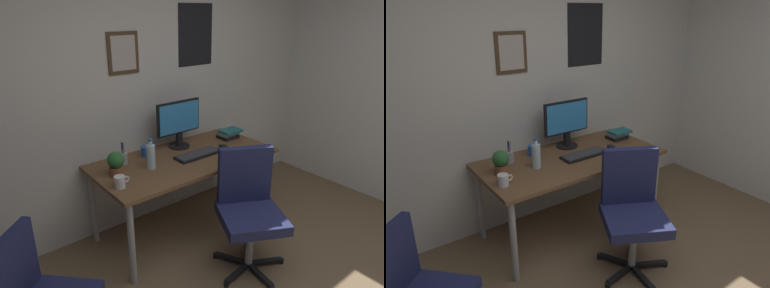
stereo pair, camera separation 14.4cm
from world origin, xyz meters
TOP-DOWN VIEW (x-y plane):
  - wall_back at (0.00, 2.15)m, footprint 4.40×0.10m
  - desk at (0.16, 1.68)m, footprint 1.60×0.78m
  - office_chair at (0.25, 1.00)m, footprint 0.62×0.62m
  - monitor at (0.27, 1.91)m, footprint 0.46×0.20m
  - keyboard at (0.26, 1.63)m, footprint 0.43×0.15m
  - computer_mouse at (0.56, 1.62)m, footprint 0.06×0.11m
  - water_bottle at (-0.20, 1.66)m, footprint 0.07×0.07m
  - coffee_mug_near at (-0.55, 1.53)m, footprint 0.12×0.08m
  - coffee_mug_far at (-0.10, 1.91)m, footprint 0.12×0.09m
  - potted_plant at (-0.48, 1.72)m, footprint 0.13×0.13m
  - pen_cup at (-0.33, 1.88)m, footprint 0.07×0.07m
  - book_stack_left at (0.80, 1.80)m, footprint 0.22×0.16m

SIDE VIEW (x-z plane):
  - office_chair at x=0.25m, z-range 0.05..1.00m
  - desk at x=0.16m, z-range 0.29..1.01m
  - keyboard at x=0.26m, z-range 0.72..0.75m
  - computer_mouse at x=0.56m, z-range 0.72..0.76m
  - book_stack_left at x=0.80m, z-range 0.72..0.81m
  - coffee_mug_near at x=-0.55m, z-range 0.72..0.81m
  - coffee_mug_far at x=-0.10m, z-range 0.72..0.81m
  - pen_cup at x=-0.33m, z-range 0.68..0.88m
  - potted_plant at x=-0.48m, z-range 0.73..0.92m
  - water_bottle at x=-0.20m, z-range 0.70..0.95m
  - monitor at x=0.27m, z-range 0.74..1.18m
  - wall_back at x=0.00m, z-range 0.00..2.60m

